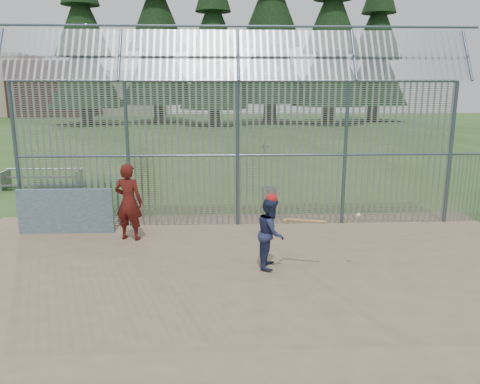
{
  "coord_description": "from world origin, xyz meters",
  "views": [
    {
      "loc": [
        -0.49,
        -9.29,
        3.86
      ],
      "look_at": [
        0.0,
        2.0,
        1.3
      ],
      "focal_mm": 35.0,
      "sensor_mm": 36.0,
      "label": 1
    }
  ],
  "objects_px": {
    "batter": "(271,233)",
    "bleacher": "(43,178)",
    "trash_can": "(270,199)",
    "dugout_wall": "(66,211)",
    "onlooker": "(129,202)"
  },
  "relations": [
    {
      "from": "batter",
      "to": "bleacher",
      "type": "height_order",
      "value": "batter"
    },
    {
      "from": "batter",
      "to": "trash_can",
      "type": "height_order",
      "value": "batter"
    },
    {
      "from": "dugout_wall",
      "to": "bleacher",
      "type": "relative_size",
      "value": 0.83
    },
    {
      "from": "dugout_wall",
      "to": "batter",
      "type": "relative_size",
      "value": 1.63
    },
    {
      "from": "onlooker",
      "to": "trash_can",
      "type": "height_order",
      "value": "onlooker"
    },
    {
      "from": "batter",
      "to": "onlooker",
      "type": "relative_size",
      "value": 0.78
    },
    {
      "from": "dugout_wall",
      "to": "batter",
      "type": "xyz_separation_m",
      "value": [
        5.19,
        -2.64,
        0.17
      ]
    },
    {
      "from": "dugout_wall",
      "to": "bleacher",
      "type": "distance_m",
      "value": 6.46
    },
    {
      "from": "dugout_wall",
      "to": "trash_can",
      "type": "height_order",
      "value": "dugout_wall"
    },
    {
      "from": "onlooker",
      "to": "bleacher",
      "type": "height_order",
      "value": "onlooker"
    },
    {
      "from": "batter",
      "to": "bleacher",
      "type": "relative_size",
      "value": 0.51
    },
    {
      "from": "bleacher",
      "to": "batter",
      "type": "bearing_deg",
      "value": -46.91
    },
    {
      "from": "trash_can",
      "to": "dugout_wall",
      "type": "bearing_deg",
      "value": -159.28
    },
    {
      "from": "trash_can",
      "to": "batter",
      "type": "bearing_deg",
      "value": -95.77
    },
    {
      "from": "batter",
      "to": "trash_can",
      "type": "bearing_deg",
      "value": 5.86
    }
  ]
}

